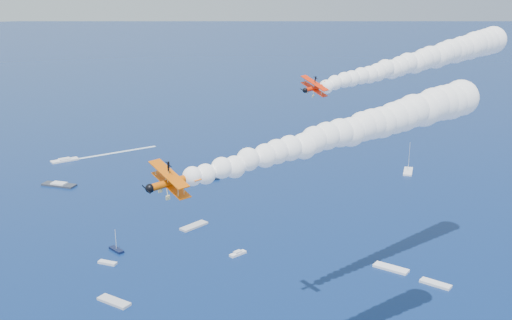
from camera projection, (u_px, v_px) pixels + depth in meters
name	position (u px, v px, depth m)	size (l,w,h in m)	color
biplane_lead	(315.00, 88.00, 128.39)	(6.30, 7.07, 4.26)	red
biplane_trail	(172.00, 182.00, 90.94)	(8.15, 9.14, 5.51)	#DB5604
smoke_trail_lead	(419.00, 61.00, 147.17)	(63.57, 26.72, 12.14)	white
smoke_trail_trail	(345.00, 132.00, 108.04)	(64.74, 22.93, 12.14)	white
spectator_boats	(152.00, 217.00, 218.84)	(226.38, 177.95, 0.70)	black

